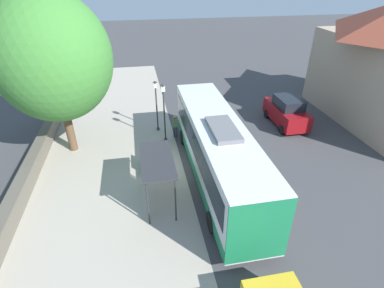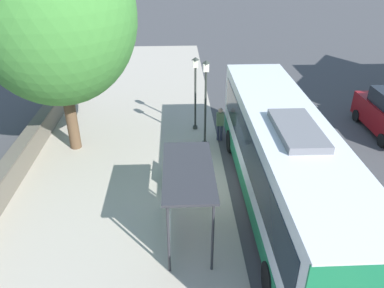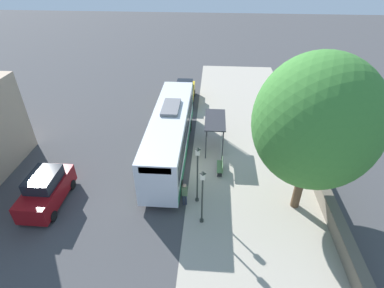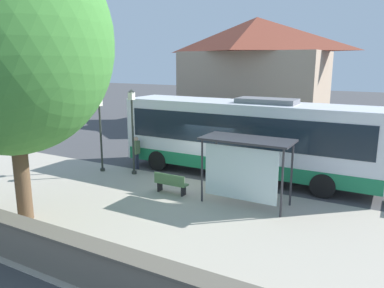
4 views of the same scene
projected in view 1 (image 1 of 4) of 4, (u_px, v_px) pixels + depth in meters
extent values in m
plane|color=#424244|center=(183.00, 168.00, 17.90)|extent=(120.00, 120.00, 0.00)
cube|color=#ADA393|center=(106.00, 177.00, 17.16)|extent=(9.00, 44.00, 0.02)
cube|color=#6B6356|center=(28.00, 177.00, 16.25)|extent=(0.50, 20.00, 1.04)
cube|color=#5B5449|center=(25.00, 169.00, 15.97)|extent=(0.60, 20.00, 0.08)
cube|color=silver|center=(217.00, 149.00, 16.01)|extent=(2.46, 12.04, 3.09)
cube|color=black|center=(217.00, 142.00, 15.80)|extent=(2.50, 11.07, 1.36)
cube|color=#197247|center=(216.00, 168.00, 16.64)|extent=(2.50, 11.80, 0.62)
cube|color=#197247|center=(259.00, 233.00, 10.94)|extent=(2.50, 0.06, 2.96)
cube|color=black|center=(195.00, 88.00, 20.44)|extent=(1.84, 0.08, 0.43)
cube|color=slate|center=(223.00, 129.00, 14.40)|extent=(1.23, 2.65, 0.22)
cylinder|color=black|center=(183.00, 137.00, 20.15)|extent=(0.30, 1.00, 1.00)
cylinder|color=black|center=(216.00, 134.00, 20.52)|extent=(0.30, 1.00, 1.00)
cylinder|color=black|center=(212.00, 222.00, 13.43)|extent=(0.30, 1.00, 1.00)
cylinder|color=black|center=(260.00, 215.00, 13.80)|extent=(0.30, 1.00, 1.00)
cylinder|color=#2D2D33|center=(175.00, 201.00, 13.57)|extent=(0.08, 0.08, 2.48)
cylinder|color=#2D2D33|center=(167.00, 163.00, 16.20)|extent=(0.08, 0.08, 2.48)
cylinder|color=#2D2D33|center=(148.00, 204.00, 13.37)|extent=(0.08, 0.08, 2.48)
cylinder|color=#2D2D33|center=(144.00, 165.00, 16.00)|extent=(0.08, 0.08, 2.48)
cube|color=#2D2D33|center=(157.00, 160.00, 14.13)|extent=(1.55, 3.41, 0.08)
cube|color=silver|center=(146.00, 181.00, 14.62)|extent=(0.03, 2.80, 1.99)
cylinder|color=#2D3347|center=(174.00, 132.00, 20.99)|extent=(0.12, 0.12, 0.81)
cylinder|color=#2D3347|center=(176.00, 132.00, 21.02)|extent=(0.12, 0.12, 0.81)
cube|color=#59724C|center=(175.00, 122.00, 20.63)|extent=(0.34, 0.22, 0.66)
sphere|color=tan|center=(175.00, 117.00, 20.40)|extent=(0.23, 0.23, 0.23)
cube|color=#4C7247|center=(147.00, 161.00, 17.72)|extent=(0.40, 1.44, 0.06)
cube|color=#4C7247|center=(144.00, 159.00, 17.57)|extent=(0.04, 1.44, 0.40)
cube|color=black|center=(148.00, 170.00, 17.34)|extent=(0.32, 0.06, 0.45)
cube|color=black|center=(147.00, 159.00, 18.32)|extent=(0.32, 0.06, 0.45)
cylinder|color=#2D332D|center=(166.00, 140.00, 20.71)|extent=(0.24, 0.24, 0.16)
cylinder|color=#2D332D|center=(164.00, 117.00, 19.83)|extent=(0.10, 0.10, 3.61)
cube|color=silver|center=(163.00, 89.00, 18.82)|extent=(0.24, 0.24, 0.35)
pyramid|color=#2D332D|center=(163.00, 85.00, 18.70)|extent=(0.28, 0.28, 0.14)
cylinder|color=#2D332D|center=(158.00, 129.00, 22.08)|extent=(0.24, 0.24, 0.16)
cylinder|color=#2D332D|center=(157.00, 110.00, 21.29)|extent=(0.10, 0.10, 3.27)
cube|color=silver|center=(155.00, 85.00, 20.37)|extent=(0.24, 0.24, 0.35)
pyramid|color=#2D332D|center=(155.00, 82.00, 20.24)|extent=(0.28, 0.28, 0.14)
cylinder|color=brown|center=(68.00, 121.00, 18.70)|extent=(0.51, 0.51, 4.17)
ellipsoid|color=#3D7F33|center=(53.00, 58.00, 16.72)|extent=(6.57, 6.57, 7.22)
cube|color=maroon|center=(286.00, 114.00, 22.51)|extent=(1.89, 4.29, 1.17)
cube|color=black|center=(289.00, 103.00, 21.93)|extent=(1.61, 2.23, 0.73)
cylinder|color=black|center=(267.00, 114.00, 23.82)|extent=(0.22, 0.64, 0.64)
cylinder|color=black|center=(288.00, 112.00, 24.11)|extent=(0.22, 0.64, 0.64)
cylinder|color=black|center=(282.00, 130.00, 21.46)|extent=(0.22, 0.64, 0.64)
cylinder|color=black|center=(305.00, 128.00, 21.75)|extent=(0.22, 0.64, 0.64)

